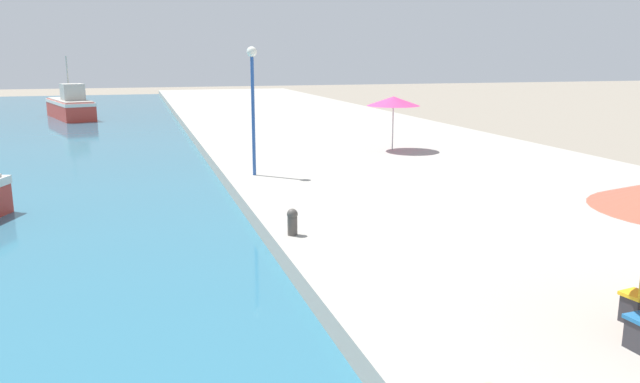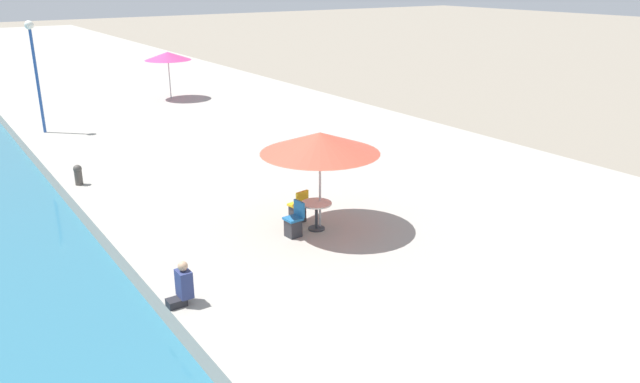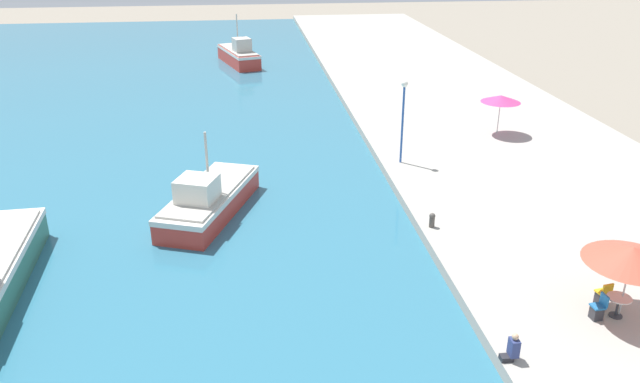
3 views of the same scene
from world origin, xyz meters
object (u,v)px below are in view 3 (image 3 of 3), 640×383
(cafe_umbrella_pink, at_px, (632,255))
(cafe_table, at_px, (618,303))
(person_at_quay, at_px, (512,348))
(lamppost, at_px, (403,108))
(cafe_umbrella_white, at_px, (501,99))
(fishing_boat_far, at_px, (239,55))
(mooring_bollard, at_px, (432,220))
(cafe_chair_right, at_px, (598,310))
(cafe_chair_left, at_px, (602,296))
(fishing_boat_mid, at_px, (209,199))

(cafe_umbrella_pink, xyz_separation_m, cafe_table, (-0.15, -0.06, -1.77))
(person_at_quay, distance_m, lamppost, 17.10)
(cafe_umbrella_white, height_order, cafe_table, cafe_umbrella_white)
(fishing_boat_far, bearing_deg, cafe_umbrella_pink, -90.65)
(mooring_bollard, bearing_deg, person_at_quay, -91.04)
(cafe_chair_right, bearing_deg, cafe_chair_left, -42.37)
(cafe_umbrella_white, distance_m, mooring_bollard, 14.47)
(cafe_umbrella_white, bearing_deg, fishing_boat_mid, -153.63)
(cafe_umbrella_white, bearing_deg, cafe_chair_left, -101.00)
(fishing_boat_mid, xyz_separation_m, cafe_umbrella_white, (17.39, 8.62, 1.92))
(fishing_boat_mid, xyz_separation_m, person_at_quay, (9.50, -12.44, 0.09))
(cafe_umbrella_pink, bearing_deg, lamppost, 104.26)
(cafe_chair_left, bearing_deg, cafe_chair_right, -137.63)
(cafe_umbrella_pink, bearing_deg, cafe_chair_right, -172.72)
(person_at_quay, bearing_deg, cafe_table, 21.66)
(mooring_bollard, bearing_deg, cafe_umbrella_pink, -58.56)
(cafe_umbrella_pink, height_order, cafe_table, cafe_umbrella_pink)
(mooring_bollard, bearing_deg, fishing_boat_mid, 160.23)
(fishing_boat_far, bearing_deg, cafe_table, -90.86)
(cafe_chair_left, bearing_deg, cafe_table, -90.00)
(person_at_quay, height_order, mooring_bollard, person_at_quay)
(fishing_boat_mid, distance_m, lamppost, 11.47)
(cafe_table, relative_size, lamppost, 0.18)
(cafe_umbrella_white, relative_size, cafe_chair_left, 2.69)
(fishing_boat_far, xyz_separation_m, cafe_umbrella_pink, (12.56, -44.25, 1.85))
(fishing_boat_mid, distance_m, cafe_chair_right, 17.00)
(fishing_boat_far, relative_size, cafe_table, 9.75)
(fishing_boat_mid, height_order, cafe_chair_right, fishing_boat_mid)
(lamppost, bearing_deg, fishing_boat_mid, -156.52)
(cafe_table, distance_m, cafe_chair_right, 0.75)
(cafe_table, xyz_separation_m, mooring_bollard, (-4.23, 7.22, -0.18))
(cafe_chair_left, xyz_separation_m, person_at_quay, (-4.27, -2.46, 0.08))
(cafe_umbrella_pink, distance_m, person_at_quay, 5.24)
(cafe_umbrella_pink, distance_m, cafe_chair_right, 2.16)
(cafe_chair_left, bearing_deg, fishing_boat_far, 96.23)
(cafe_chair_left, relative_size, mooring_bollard, 1.39)
(fishing_boat_mid, xyz_separation_m, mooring_bollard, (9.66, -3.47, 0.03))
(cafe_umbrella_white, distance_m, cafe_table, 19.70)
(mooring_bollard, bearing_deg, cafe_chair_right, -64.26)
(fishing_boat_far, xyz_separation_m, cafe_umbrella_white, (15.91, -24.99, 1.78))
(fishing_boat_far, relative_size, cafe_chair_left, 8.57)
(fishing_boat_mid, height_order, cafe_table, fishing_boat_mid)
(fishing_boat_far, xyz_separation_m, cafe_chair_right, (11.69, -44.36, -0.13))
(cafe_umbrella_white, height_order, cafe_chair_left, cafe_umbrella_white)
(fishing_boat_far, distance_m, lamppost, 30.57)
(fishing_boat_mid, distance_m, cafe_umbrella_white, 19.50)
(cafe_table, xyz_separation_m, cafe_chair_left, (-0.12, 0.71, -0.21))
(cafe_chair_left, xyz_separation_m, mooring_bollard, (-4.11, 6.51, 0.02))
(fishing_boat_mid, xyz_separation_m, cafe_chair_left, (13.77, -9.98, 0.00))
(cafe_chair_right, distance_m, lamppost, 15.72)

